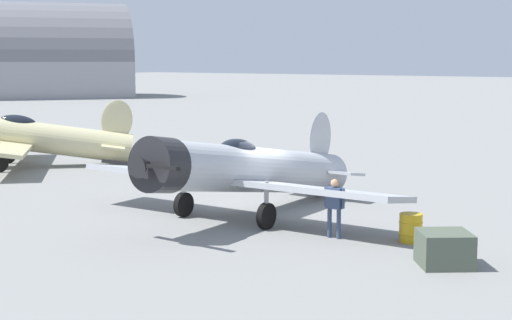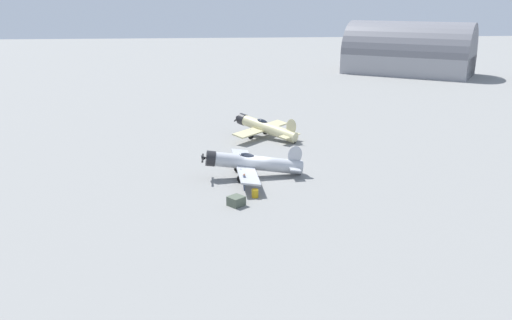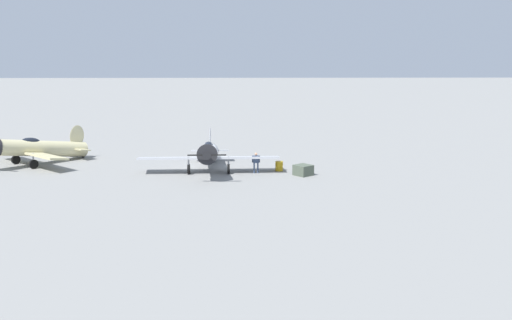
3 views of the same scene
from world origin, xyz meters
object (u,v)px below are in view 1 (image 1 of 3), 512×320
at_px(ground_crew_mechanic, 334,202).
at_px(equipment_crate, 444,249).
at_px(airplane_mid_apron, 27,137).
at_px(fuel_drum, 411,228).
at_px(airplane_foreground, 247,170).

xyz_separation_m(ground_crew_mechanic, equipment_crate, (-1.00, -3.82, -0.61)).
relative_size(airplane_mid_apron, equipment_crate, 5.08).
bearing_deg(airplane_mid_apron, equipment_crate, 120.04).
relative_size(airplane_mid_apron, fuel_drum, 11.12).
distance_m(equipment_crate, fuel_drum, 2.62).
xyz_separation_m(ground_crew_mechanic, fuel_drum, (0.86, -1.98, -0.63)).
bearing_deg(equipment_crate, fuel_drum, 44.69).
bearing_deg(ground_crew_mechanic, airplane_foreground, -105.49).
bearing_deg(airplane_foreground, fuel_drum, 86.95).
bearing_deg(airplane_foreground, equipment_crate, 73.84).
xyz_separation_m(airplane_foreground, airplane_mid_apron, (3.14, 15.62, -0.06)).
relative_size(airplane_foreground, ground_crew_mechanic, 6.84).
bearing_deg(equipment_crate, airplane_foreground, 75.57).
relative_size(ground_crew_mechanic, equipment_crate, 0.96).
bearing_deg(fuel_drum, ground_crew_mechanic, 113.59).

